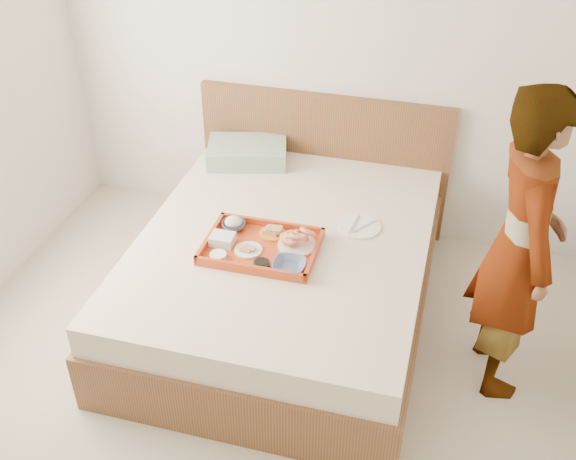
{
  "coord_description": "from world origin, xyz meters",
  "views": [
    {
      "loc": [
        0.82,
        -1.93,
        2.71
      ],
      "look_at": [
        0.05,
        0.9,
        0.65
      ],
      "focal_mm": 42.62,
      "sensor_mm": 36.0,
      "label": 1
    }
  ],
  "objects_px": {
    "bed": "(284,274)",
    "person": "(520,247)",
    "dinner_plate": "(359,227)",
    "tray": "(261,246)"
  },
  "relations": [
    {
      "from": "tray",
      "to": "person",
      "type": "height_order",
      "value": "person"
    },
    {
      "from": "tray",
      "to": "dinner_plate",
      "type": "distance_m",
      "value": 0.58
    },
    {
      "from": "bed",
      "to": "person",
      "type": "distance_m",
      "value": 1.32
    },
    {
      "from": "person",
      "to": "tray",
      "type": "bearing_deg",
      "value": 76.27
    },
    {
      "from": "dinner_plate",
      "to": "tray",
      "type": "bearing_deg",
      "value": -143.2
    },
    {
      "from": "bed",
      "to": "person",
      "type": "bearing_deg",
      "value": -8.18
    },
    {
      "from": "bed",
      "to": "dinner_plate",
      "type": "xyz_separation_m",
      "value": [
        0.38,
        0.19,
        0.27
      ]
    },
    {
      "from": "bed",
      "to": "person",
      "type": "xyz_separation_m",
      "value": [
        1.19,
        -0.17,
        0.55
      ]
    },
    {
      "from": "dinner_plate",
      "to": "person",
      "type": "bearing_deg",
      "value": -24.25
    },
    {
      "from": "dinner_plate",
      "to": "bed",
      "type": "bearing_deg",
      "value": -153.23
    }
  ]
}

